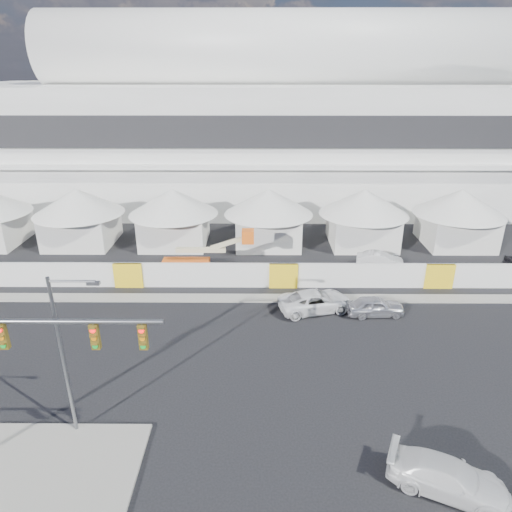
{
  "coord_description": "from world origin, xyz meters",
  "views": [
    {
      "loc": [
        4.09,
        -17.47,
        15.95
      ],
      "look_at": [
        3.91,
        10.0,
        4.49
      ],
      "focal_mm": 32.0,
      "sensor_mm": 36.0,
      "label": 1
    }
  ],
  "objects_px": {
    "streetlight_median": "(66,347)",
    "boom_lift": "(195,262)",
    "sedan_silver": "(375,306)",
    "lot_car_a": "(380,260)",
    "pickup_curb": "(315,301)",
    "pickup_near": "(448,477)"
  },
  "relations": [
    {
      "from": "streetlight_median",
      "to": "boom_lift",
      "type": "distance_m",
      "value": 18.32
    },
    {
      "from": "sedan_silver",
      "to": "lot_car_a",
      "type": "bearing_deg",
      "value": -19.34
    },
    {
      "from": "lot_car_a",
      "to": "boom_lift",
      "type": "height_order",
      "value": "boom_lift"
    },
    {
      "from": "boom_lift",
      "to": "sedan_silver",
      "type": "bearing_deg",
      "value": -27.0
    },
    {
      "from": "pickup_curb",
      "to": "pickup_near",
      "type": "bearing_deg",
      "value": 179.33
    },
    {
      "from": "boom_lift",
      "to": "pickup_near",
      "type": "bearing_deg",
      "value": -58.62
    },
    {
      "from": "sedan_silver",
      "to": "streetlight_median",
      "type": "distance_m",
      "value": 20.18
    },
    {
      "from": "streetlight_median",
      "to": "pickup_curb",
      "type": "bearing_deg",
      "value": 43.27
    },
    {
      "from": "pickup_curb",
      "to": "boom_lift",
      "type": "bearing_deg",
      "value": 42.33
    },
    {
      "from": "sedan_silver",
      "to": "lot_car_a",
      "type": "height_order",
      "value": "sedan_silver"
    },
    {
      "from": "pickup_curb",
      "to": "boom_lift",
      "type": "relative_size",
      "value": 0.69
    },
    {
      "from": "sedan_silver",
      "to": "pickup_curb",
      "type": "distance_m",
      "value": 4.11
    },
    {
      "from": "streetlight_median",
      "to": "boom_lift",
      "type": "relative_size",
      "value": 1.04
    },
    {
      "from": "pickup_near",
      "to": "boom_lift",
      "type": "relative_size",
      "value": 0.63
    },
    {
      "from": "streetlight_median",
      "to": "boom_lift",
      "type": "bearing_deg",
      "value": 80.08
    },
    {
      "from": "pickup_near",
      "to": "lot_car_a",
      "type": "relative_size",
      "value": 1.2
    },
    {
      "from": "pickup_near",
      "to": "pickup_curb",
      "type": "bearing_deg",
      "value": 37.77
    },
    {
      "from": "pickup_curb",
      "to": "boom_lift",
      "type": "xyz_separation_m",
      "value": [
        -9.27,
        6.05,
        0.31
      ]
    },
    {
      "from": "pickup_curb",
      "to": "lot_car_a",
      "type": "distance_m",
      "value": 9.92
    },
    {
      "from": "sedan_silver",
      "to": "lot_car_a",
      "type": "xyz_separation_m",
      "value": [
        2.33,
        8.2,
        -0.03
      ]
    },
    {
      "from": "sedan_silver",
      "to": "pickup_curb",
      "type": "height_order",
      "value": "pickup_curb"
    },
    {
      "from": "sedan_silver",
      "to": "streetlight_median",
      "type": "bearing_deg",
      "value": 120.42
    }
  ]
}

